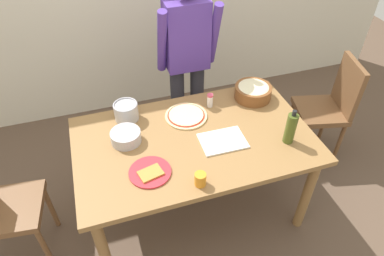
{
  "coord_description": "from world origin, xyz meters",
  "views": [
    {
      "loc": [
        -0.54,
        -1.62,
        2.35
      ],
      "look_at": [
        0.0,
        0.05,
        0.81
      ],
      "focal_mm": 32.37,
      "sensor_mm": 36.0,
      "label": 1
    }
  ],
  "objects_px": {
    "plate_with_slice": "(150,172)",
    "popcorn_bowl": "(253,91)",
    "mixing_bowl_steel": "(126,137)",
    "steel_pot": "(126,111)",
    "salt_shaker": "(210,100)",
    "cup_orange": "(200,179)",
    "cutting_board_white": "(223,141)",
    "dining_table": "(194,148)",
    "chair_wooden_right": "(330,105)",
    "person_cook": "(187,57)",
    "olive_oil_bottle": "(291,128)",
    "pizza_raw_on_board": "(186,116)"
  },
  "relations": [
    {
      "from": "plate_with_slice",
      "to": "popcorn_bowl",
      "type": "height_order",
      "value": "popcorn_bowl"
    },
    {
      "from": "mixing_bowl_steel",
      "to": "steel_pot",
      "type": "height_order",
      "value": "steel_pot"
    },
    {
      "from": "steel_pot",
      "to": "salt_shaker",
      "type": "bearing_deg",
      "value": -4.2
    },
    {
      "from": "cup_orange",
      "to": "cutting_board_white",
      "type": "relative_size",
      "value": 0.28
    },
    {
      "from": "plate_with_slice",
      "to": "salt_shaker",
      "type": "xyz_separation_m",
      "value": [
        0.57,
        0.52,
        0.04
      ]
    },
    {
      "from": "dining_table",
      "to": "salt_shaker",
      "type": "xyz_separation_m",
      "value": [
        0.22,
        0.3,
        0.14
      ]
    },
    {
      "from": "dining_table",
      "to": "popcorn_bowl",
      "type": "xyz_separation_m",
      "value": [
        0.57,
        0.3,
        0.15
      ]
    },
    {
      "from": "chair_wooden_right",
      "to": "person_cook",
      "type": "bearing_deg",
      "value": 156.75
    },
    {
      "from": "chair_wooden_right",
      "to": "popcorn_bowl",
      "type": "distance_m",
      "value": 0.8
    },
    {
      "from": "cutting_board_white",
      "to": "dining_table",
      "type": "bearing_deg",
      "value": 152.49
    },
    {
      "from": "chair_wooden_right",
      "to": "mixing_bowl_steel",
      "type": "height_order",
      "value": "chair_wooden_right"
    },
    {
      "from": "person_cook",
      "to": "plate_with_slice",
      "type": "distance_m",
      "value": 1.12
    },
    {
      "from": "person_cook",
      "to": "popcorn_bowl",
      "type": "xyz_separation_m",
      "value": [
        0.39,
        -0.45,
        -0.12
      ]
    },
    {
      "from": "popcorn_bowl",
      "to": "dining_table",
      "type": "bearing_deg",
      "value": -152.03
    },
    {
      "from": "chair_wooden_right",
      "to": "plate_with_slice",
      "type": "xyz_separation_m",
      "value": [
        -1.67,
        -0.48,
        0.23
      ]
    },
    {
      "from": "mixing_bowl_steel",
      "to": "salt_shaker",
      "type": "height_order",
      "value": "salt_shaker"
    },
    {
      "from": "chair_wooden_right",
      "to": "dining_table",
      "type": "bearing_deg",
      "value": -168.47
    },
    {
      "from": "olive_oil_bottle",
      "to": "mixing_bowl_steel",
      "type": "bearing_deg",
      "value": 162.16
    },
    {
      "from": "pizza_raw_on_board",
      "to": "olive_oil_bottle",
      "type": "xyz_separation_m",
      "value": [
        0.57,
        -0.45,
        0.1
      ]
    },
    {
      "from": "pizza_raw_on_board",
      "to": "cutting_board_white",
      "type": "distance_m",
      "value": 0.36
    },
    {
      "from": "person_cook",
      "to": "plate_with_slice",
      "type": "xyz_separation_m",
      "value": [
        -0.54,
        -0.97,
        -0.17
      ]
    },
    {
      "from": "person_cook",
      "to": "dining_table",
      "type": "bearing_deg",
      "value": -103.81
    },
    {
      "from": "plate_with_slice",
      "to": "olive_oil_bottle",
      "type": "bearing_deg",
      "value": -0.27
    },
    {
      "from": "plate_with_slice",
      "to": "steel_pot",
      "type": "xyz_separation_m",
      "value": [
        -0.04,
        0.56,
        0.06
      ]
    },
    {
      "from": "pizza_raw_on_board",
      "to": "olive_oil_bottle",
      "type": "relative_size",
      "value": 1.2
    },
    {
      "from": "person_cook",
      "to": "pizza_raw_on_board",
      "type": "xyz_separation_m",
      "value": [
        -0.17,
        -0.52,
        -0.17
      ]
    },
    {
      "from": "plate_with_slice",
      "to": "olive_oil_bottle",
      "type": "relative_size",
      "value": 1.02
    },
    {
      "from": "cup_orange",
      "to": "salt_shaker",
      "type": "relative_size",
      "value": 0.8
    },
    {
      "from": "popcorn_bowl",
      "to": "cutting_board_white",
      "type": "relative_size",
      "value": 0.93
    },
    {
      "from": "popcorn_bowl",
      "to": "mixing_bowl_steel",
      "type": "bearing_deg",
      "value": -169.26
    },
    {
      "from": "person_cook",
      "to": "salt_shaker",
      "type": "bearing_deg",
      "value": -85.41
    },
    {
      "from": "person_cook",
      "to": "steel_pot",
      "type": "xyz_separation_m",
      "value": [
        -0.58,
        -0.41,
        -0.11
      ]
    },
    {
      "from": "pizza_raw_on_board",
      "to": "steel_pot",
      "type": "height_order",
      "value": "steel_pot"
    },
    {
      "from": "pizza_raw_on_board",
      "to": "salt_shaker",
      "type": "relative_size",
      "value": 2.89
    },
    {
      "from": "mixing_bowl_steel",
      "to": "olive_oil_bottle",
      "type": "distance_m",
      "value": 1.08
    },
    {
      "from": "dining_table",
      "to": "steel_pot",
      "type": "bearing_deg",
      "value": 138.57
    },
    {
      "from": "person_cook",
      "to": "steel_pot",
      "type": "relative_size",
      "value": 9.34
    },
    {
      "from": "person_cook",
      "to": "olive_oil_bottle",
      "type": "distance_m",
      "value": 1.05
    },
    {
      "from": "person_cook",
      "to": "steel_pot",
      "type": "bearing_deg",
      "value": -144.84
    },
    {
      "from": "dining_table",
      "to": "cup_orange",
      "type": "height_order",
      "value": "cup_orange"
    },
    {
      "from": "popcorn_bowl",
      "to": "cutting_board_white",
      "type": "height_order",
      "value": "popcorn_bowl"
    },
    {
      "from": "cup_orange",
      "to": "popcorn_bowl",
      "type": "bearing_deg",
      "value": 46.17
    },
    {
      "from": "dining_table",
      "to": "chair_wooden_right",
      "type": "xyz_separation_m",
      "value": [
        1.32,
        0.27,
        -0.13
      ]
    },
    {
      "from": "person_cook",
      "to": "popcorn_bowl",
      "type": "relative_size",
      "value": 5.79
    },
    {
      "from": "cup_orange",
      "to": "olive_oil_bottle",
      "type": "bearing_deg",
      "value": 14.03
    },
    {
      "from": "pizza_raw_on_board",
      "to": "cutting_board_white",
      "type": "height_order",
      "value": "pizza_raw_on_board"
    },
    {
      "from": "mixing_bowl_steel",
      "to": "popcorn_bowl",
      "type": "bearing_deg",
      "value": 10.74
    },
    {
      "from": "mixing_bowl_steel",
      "to": "cup_orange",
      "type": "height_order",
      "value": "cup_orange"
    },
    {
      "from": "person_cook",
      "to": "plate_with_slice",
      "type": "bearing_deg",
      "value": -119.01
    },
    {
      "from": "pizza_raw_on_board",
      "to": "popcorn_bowl",
      "type": "bearing_deg",
      "value": 6.91
    }
  ]
}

